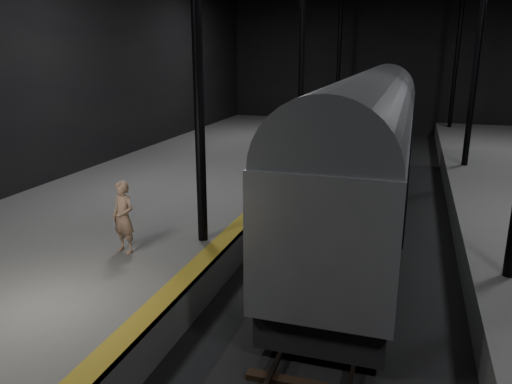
% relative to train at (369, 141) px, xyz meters
% --- Properties ---
extents(ground, '(44.00, 44.00, 0.00)m').
position_rel_train_xyz_m(ground, '(0.00, -2.12, -2.89)').
color(ground, black).
rests_on(ground, ground).
extents(platform_left, '(9.00, 43.80, 1.00)m').
position_rel_train_xyz_m(platform_left, '(-7.50, -2.12, -2.39)').
color(platform_left, '#575754').
rests_on(platform_left, ground).
extents(tactile_strip, '(0.50, 43.80, 0.01)m').
position_rel_train_xyz_m(tactile_strip, '(-3.25, -2.12, -1.89)').
color(tactile_strip, '#846218').
rests_on(tactile_strip, platform_left).
extents(track, '(2.40, 43.00, 0.24)m').
position_rel_train_xyz_m(track, '(0.00, -2.12, -2.83)').
color(track, '#3F3328').
rests_on(track, ground).
extents(train, '(2.91, 19.40, 5.19)m').
position_rel_train_xyz_m(train, '(0.00, 0.00, 0.00)').
color(train, '#9EA1A5').
rests_on(train, ground).
extents(woman, '(0.78, 0.62, 1.88)m').
position_rel_train_xyz_m(woman, '(-5.34, -7.52, -0.95)').
color(woman, '#9D7960').
rests_on(woman, platform_left).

